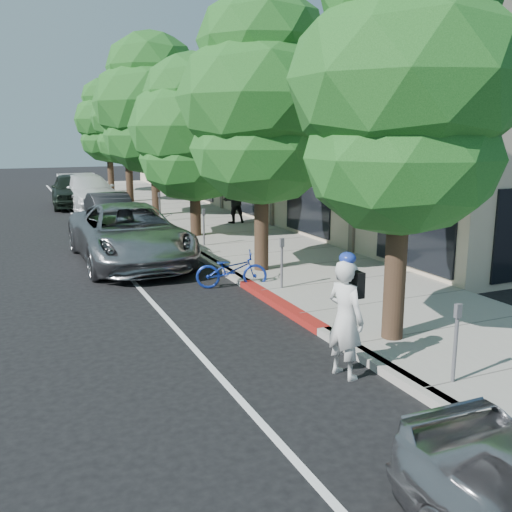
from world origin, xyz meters
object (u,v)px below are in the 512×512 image
silver_suv (129,234)px  white_pickup (88,192)px  cyclist (345,319)px  pedestrian (234,201)px  street_tree_5 (108,121)px  dark_suv_far (73,190)px  street_tree_2 (194,129)px  street_tree_3 (153,106)px  dark_sedan (111,211)px  street_tree_4 (127,119)px  street_tree_1 (262,102)px  bicycle (231,270)px  street_tree_0 (405,87)px

silver_suv → white_pickup: (0.69, 14.02, -0.03)m
cyclist → pedestrian: (4.03, 15.09, 0.11)m
street_tree_5 → pedestrian: (2.43, -15.76, -3.56)m
dark_suv_far → pedestrian: size_ratio=2.85×
silver_suv → dark_suv_far: size_ratio=1.20×
street_tree_5 → cyclist: 31.10m
street_tree_2 → pedestrian: size_ratio=3.59×
street_tree_2 → street_tree_3: street_tree_3 is taller
dark_sedan → pedestrian: 5.18m
street_tree_5 → white_pickup: 8.31m
street_tree_4 → street_tree_5: size_ratio=0.99×
street_tree_4 → white_pickup: (-2.41, -1.00, -3.78)m
street_tree_1 → white_pickup: 17.60m
street_tree_1 → dark_suv_far: 18.53m
street_tree_4 → dark_sedan: 9.37m
cyclist → dark_sedan: size_ratio=0.45×
street_tree_5 → white_pickup: street_tree_5 is taller
bicycle → white_pickup: 18.04m
street_tree_3 → dark_sedan: bearing=-139.2°
bicycle → street_tree_1: bearing=-33.2°
street_tree_1 → street_tree_3: street_tree_3 is taller
street_tree_0 → silver_suv: street_tree_0 is taller
street_tree_0 → silver_suv: bearing=109.0°
silver_suv → pedestrian: bearing=43.1°
cyclist → silver_suv: cyclist is taller
street_tree_2 → bicycle: (-1.30, -7.00, -3.58)m
silver_suv → dark_suv_far: 14.88m
street_tree_0 → street_tree_1: bearing=90.0°
street_tree_3 → dark_suv_far: bearing=117.9°
street_tree_0 → dark_suv_far: bearing=97.4°
street_tree_1 → street_tree_2: bearing=90.0°
street_tree_5 → silver_suv: 21.58m
dark_sedan → bicycle: bearing=-85.2°
street_tree_0 → street_tree_2: bearing=90.0°
street_tree_5 → street_tree_2: bearing=-90.0°
white_pickup → pedestrian: pedestrian is taller
bicycle → pedestrian: 9.99m
street_tree_1 → dark_suv_far: size_ratio=1.42×
street_tree_1 → street_tree_2: (0.00, 6.00, -0.68)m
street_tree_0 → silver_suv: (-3.10, 8.98, -3.81)m
white_pickup → silver_suv: bearing=-98.3°
white_pickup → bicycle: bearing=-92.0°
bicycle → dark_suv_far: size_ratio=0.34×
street_tree_4 → white_pickup: size_ratio=1.22×
street_tree_1 → street_tree_4: street_tree_1 is taller
street_tree_5 → pedestrian: size_ratio=3.94×
street_tree_0 → street_tree_2: street_tree_0 is taller
bicycle → pedestrian: (3.73, 9.24, 0.61)m
street_tree_5 → street_tree_0: bearing=-90.0°
street_tree_2 → silver_suv: (-3.10, -3.02, -3.16)m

